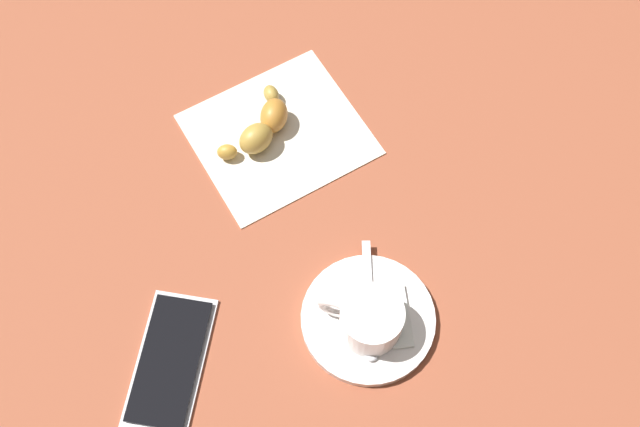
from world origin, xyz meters
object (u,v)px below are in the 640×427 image
sugar_packet (398,316)px  napkin (277,134)px  croissant (262,126)px  cell_phone (170,361)px  saucer (368,319)px  espresso_cup (370,319)px  teaspoon (370,320)px

sugar_packet → napkin: sugar_packet is taller
napkin → croissant: (-0.00, -0.02, 0.02)m
napkin → croissant: bearing=-106.7°
napkin → cell_phone: size_ratio=1.19×
napkin → cell_phone: (0.22, -0.19, 0.00)m
saucer → espresso_cup: 0.03m
sugar_packet → napkin: bearing=23.3°
espresso_cup → napkin: bearing=-176.7°
sugar_packet → saucer: bearing=83.5°
teaspoon → croissant: bearing=-172.5°
saucer → napkin: bearing=-175.8°
espresso_cup → sugar_packet: size_ratio=1.18×
espresso_cup → cell_phone: bearing=-99.8°
teaspoon → sugar_packet: 0.03m
saucer → croissant: croissant is taller
espresso_cup → teaspoon: size_ratio=0.61×
cell_phone → sugar_packet: bearing=81.2°
espresso_cup → croissant: bearing=-173.3°
teaspoon → cell_phone: (-0.03, -0.21, -0.01)m
espresso_cup → napkin: size_ratio=0.42×
espresso_cup → teaspoon: (-0.01, 0.00, -0.02)m
saucer → croissant: size_ratio=1.38×
sugar_packet → cell_phone: (-0.04, -0.23, -0.01)m
sugar_packet → teaspoon: bearing=89.6°
saucer → napkin: 0.25m
teaspoon → sugar_packet: bearing=76.7°
sugar_packet → croissant: croissant is taller
saucer → napkin: size_ratio=0.74×
sugar_packet → cell_phone: bearing=94.1°
teaspoon → napkin: 0.25m
teaspoon → espresso_cup: bearing=-31.3°
espresso_cup → cell_phone: espresso_cup is taller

